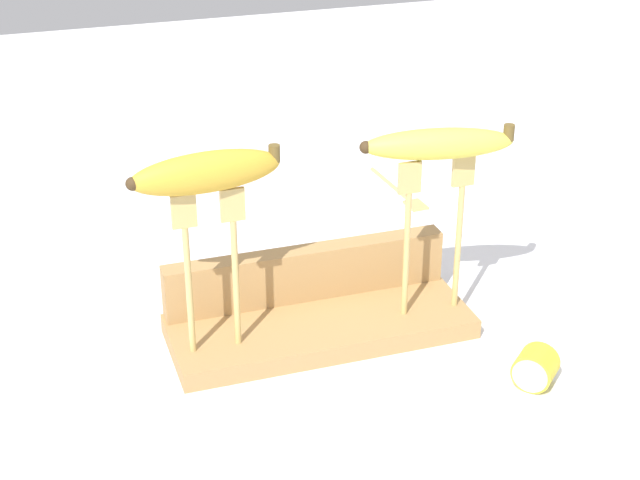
{
  "coord_description": "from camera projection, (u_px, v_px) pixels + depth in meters",
  "views": [
    {
      "loc": [
        -0.31,
        -0.93,
        0.61
      ],
      "look_at": [
        0.0,
        0.0,
        0.12
      ],
      "focal_mm": 55.65,
      "sensor_mm": 36.0,
      "label": 1
    }
  ],
  "objects": [
    {
      "name": "ground_plane",
      "position": [
        320.0,
        335.0,
        1.15
      ],
      "size": [
        3.0,
        3.0,
        0.0
      ],
      "primitive_type": "plane",
      "color": "silver"
    },
    {
      "name": "wooden_board",
      "position": [
        320.0,
        326.0,
        1.14
      ],
      "size": [
        0.35,
        0.13,
        0.02
      ],
      "primitive_type": "cube",
      "color": "#A87F4C",
      "rests_on": "ground"
    },
    {
      "name": "board_backstop",
      "position": [
        306.0,
        273.0,
        1.17
      ],
      "size": [
        0.34,
        0.03,
        0.06
      ],
      "primitive_type": "cube",
      "color": "#A87F4C",
      "rests_on": "wooden_board"
    },
    {
      "name": "fork_stand_left",
      "position": [
        211.0,
        257.0,
        1.03
      ],
      "size": [
        0.08,
        0.01,
        0.18
      ],
      "color": "tan",
      "rests_on": "wooden_board"
    },
    {
      "name": "fork_stand_right",
      "position": [
        434.0,
        222.0,
        1.11
      ],
      "size": [
        0.09,
        0.01,
        0.19
      ],
      "color": "tan",
      "rests_on": "wooden_board"
    },
    {
      "name": "banana_raised_left",
      "position": [
        206.0,
        172.0,
        0.99
      ],
      "size": [
        0.16,
        0.05,
        0.04
      ],
      "color": "gold",
      "rests_on": "fork_stand_left"
    },
    {
      "name": "banana_raised_right",
      "position": [
        438.0,
        144.0,
        1.06
      ],
      "size": [
        0.17,
        0.07,
        0.04
      ],
      "color": "#DBD147",
      "rests_on": "fork_stand_right"
    },
    {
      "name": "fork_fallen_near",
      "position": [
        403.0,
        193.0,
        1.5
      ],
      "size": [
        0.03,
        0.17,
        0.01
      ],
      "color": "tan",
      "rests_on": "ground"
    },
    {
      "name": "banana_chunk_near",
      "position": [
        535.0,
        368.0,
        1.05
      ],
      "size": [
        0.06,
        0.06,
        0.04
      ],
      "color": "yellow",
      "rests_on": "ground"
    }
  ]
}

